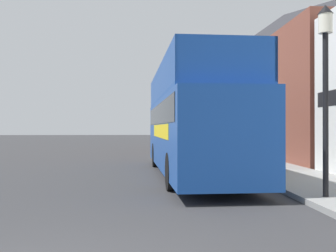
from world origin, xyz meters
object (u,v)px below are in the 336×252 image
Objects in this scene: parked_car_ahead_of_bus at (188,145)px; lamp_post_nearest at (325,64)px; lamp_post_second at (234,88)px; lamp_post_third at (205,102)px; tour_bus at (192,127)px.

lamp_post_nearest is (1.74, -14.42, 2.55)m from parked_car_ahead_of_bus.
parked_car_ahead_of_bus is 6.04m from lamp_post_second.
lamp_post_second is 1.01× the size of lamp_post_third.
lamp_post_third is at bearing 89.59° from lamp_post_second.
lamp_post_second reaches higher than tour_bus.
lamp_post_second reaches higher than lamp_post_nearest.
parked_car_ahead_of_bus is at bearing 82.45° from tour_bus.
parked_car_ahead_of_bus is at bearing 108.24° from lamp_post_second.
tour_bus is 2.22× the size of lamp_post_second.
lamp_post_nearest is 9.40m from lamp_post_second.
lamp_post_second is at bearing -90.41° from lamp_post_third.
lamp_post_nearest is at bearing -67.19° from tour_bus.
lamp_post_nearest is 0.88× the size of lamp_post_second.
lamp_post_nearest reaches higher than parked_car_ahead_of_bus.
lamp_post_nearest is 18.79m from lamp_post_third.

